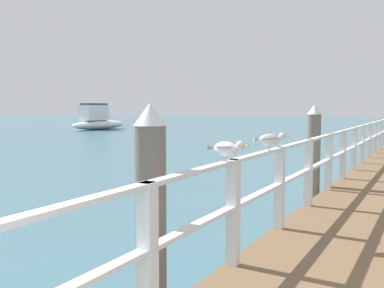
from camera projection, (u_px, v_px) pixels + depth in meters
The scene contains 6 objects.
pier_railing at pixel (363, 140), 13.11m from camera, with size 0.12×25.68×1.12m.
dock_piling_near at pixel (151, 218), 4.02m from camera, with size 0.29×0.29×2.07m.
dock_piling_far at pixel (313, 154), 9.39m from camera, with size 0.29×0.29×2.07m.
seagull_foreground at pixel (227, 148), 4.48m from camera, with size 0.47×0.22×0.21m.
seagull_background at pixel (270, 139), 5.66m from camera, with size 0.38×0.36×0.21m.
boat_2 at pixel (98, 121), 38.90m from camera, with size 2.09×6.37×2.26m.
Camera 1 is at (0.48, -0.29, 2.04)m, focal length 42.13 mm.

